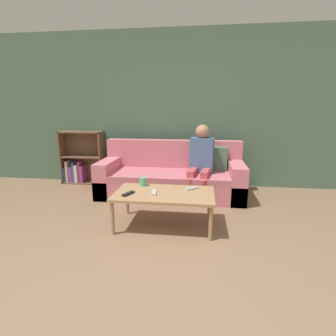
{
  "coord_description": "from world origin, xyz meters",
  "views": [
    {
      "loc": [
        0.37,
        -1.65,
        1.33
      ],
      "look_at": [
        -0.06,
        1.69,
        0.56
      ],
      "focal_mm": 28.0,
      "sensor_mm": 36.0,
      "label": 1
    }
  ],
  "objects_px": {
    "tv_remote_1": "(128,194)",
    "coffee_table": "(164,195)",
    "person_adult": "(201,157)",
    "cup_near": "(143,182)",
    "couch": "(172,178)",
    "bookshelf": "(81,162)",
    "tv_remote_0": "(154,192)",
    "tv_remote_2": "(192,189)"
  },
  "relations": [
    {
      "from": "cup_near",
      "to": "tv_remote_0",
      "type": "xyz_separation_m",
      "value": [
        0.19,
        -0.28,
        -0.04
      ]
    },
    {
      "from": "tv_remote_0",
      "to": "tv_remote_1",
      "type": "distance_m",
      "value": 0.28
    },
    {
      "from": "tv_remote_0",
      "to": "tv_remote_1",
      "type": "height_order",
      "value": "same"
    },
    {
      "from": "cup_near",
      "to": "tv_remote_2",
      "type": "xyz_separation_m",
      "value": [
        0.6,
        -0.08,
        -0.04
      ]
    },
    {
      "from": "person_adult",
      "to": "cup_near",
      "type": "bearing_deg",
      "value": -121.86
    },
    {
      "from": "bookshelf",
      "to": "tv_remote_2",
      "type": "relative_size",
      "value": 5.87
    },
    {
      "from": "bookshelf",
      "to": "cup_near",
      "type": "xyz_separation_m",
      "value": [
        1.46,
        -1.39,
        0.07
      ]
    },
    {
      "from": "person_adult",
      "to": "tv_remote_0",
      "type": "relative_size",
      "value": 6.25
    },
    {
      "from": "tv_remote_1",
      "to": "bookshelf",
      "type": "bearing_deg",
      "value": 152.35
    },
    {
      "from": "person_adult",
      "to": "tv_remote_0",
      "type": "xyz_separation_m",
      "value": [
        -0.51,
        -1.1,
        -0.21
      ]
    },
    {
      "from": "cup_near",
      "to": "tv_remote_1",
      "type": "distance_m",
      "value": 0.37
    },
    {
      "from": "couch",
      "to": "tv_remote_1",
      "type": "distance_m",
      "value": 1.31
    },
    {
      "from": "tv_remote_0",
      "to": "tv_remote_2",
      "type": "distance_m",
      "value": 0.46
    },
    {
      "from": "cup_near",
      "to": "tv_remote_2",
      "type": "relative_size",
      "value": 0.62
    },
    {
      "from": "tv_remote_1",
      "to": "coffee_table",
      "type": "bearing_deg",
      "value": 42.22
    },
    {
      "from": "couch",
      "to": "bookshelf",
      "type": "xyz_separation_m",
      "value": [
        -1.71,
        0.49,
        0.11
      ]
    },
    {
      "from": "coffee_table",
      "to": "person_adult",
      "type": "bearing_deg",
      "value": 69.1
    },
    {
      "from": "person_adult",
      "to": "cup_near",
      "type": "distance_m",
      "value": 1.09
    },
    {
      "from": "couch",
      "to": "cup_near",
      "type": "xyz_separation_m",
      "value": [
        -0.25,
        -0.9,
        0.18
      ]
    },
    {
      "from": "person_adult",
      "to": "tv_remote_2",
      "type": "distance_m",
      "value": 0.93
    },
    {
      "from": "coffee_table",
      "to": "bookshelf",
      "type": "bearing_deg",
      "value": 137.29
    },
    {
      "from": "coffee_table",
      "to": "tv_remote_1",
      "type": "height_order",
      "value": "tv_remote_1"
    },
    {
      "from": "cup_near",
      "to": "tv_remote_1",
      "type": "relative_size",
      "value": 0.57
    },
    {
      "from": "coffee_table",
      "to": "couch",
      "type": "bearing_deg",
      "value": 92.27
    },
    {
      "from": "couch",
      "to": "tv_remote_0",
      "type": "bearing_deg",
      "value": -93.11
    },
    {
      "from": "couch",
      "to": "bookshelf",
      "type": "bearing_deg",
      "value": 164.14
    },
    {
      "from": "person_adult",
      "to": "coffee_table",
      "type": "bearing_deg",
      "value": -102.21
    },
    {
      "from": "coffee_table",
      "to": "tv_remote_1",
      "type": "bearing_deg",
      "value": -161.95
    },
    {
      "from": "couch",
      "to": "tv_remote_1",
      "type": "height_order",
      "value": "couch"
    },
    {
      "from": "cup_near",
      "to": "coffee_table",
      "type": "bearing_deg",
      "value": -38.21
    },
    {
      "from": "coffee_table",
      "to": "person_adult",
      "type": "relative_size",
      "value": 1.02
    },
    {
      "from": "person_adult",
      "to": "tv_remote_2",
      "type": "height_order",
      "value": "person_adult"
    },
    {
      "from": "person_adult",
      "to": "bookshelf",
      "type": "bearing_deg",
      "value": 173.83
    },
    {
      "from": "coffee_table",
      "to": "tv_remote_0",
      "type": "bearing_deg",
      "value": -156.56
    },
    {
      "from": "couch",
      "to": "coffee_table",
      "type": "relative_size",
      "value": 1.96
    },
    {
      "from": "person_adult",
      "to": "cup_near",
      "type": "height_order",
      "value": "person_adult"
    },
    {
      "from": "tv_remote_1",
      "to": "tv_remote_2",
      "type": "distance_m",
      "value": 0.74
    },
    {
      "from": "couch",
      "to": "tv_remote_2",
      "type": "xyz_separation_m",
      "value": [
        0.35,
        -0.98,
        0.14
      ]
    },
    {
      "from": "cup_near",
      "to": "couch",
      "type": "bearing_deg",
      "value": 74.39
    },
    {
      "from": "couch",
      "to": "person_adult",
      "type": "height_order",
      "value": "person_adult"
    },
    {
      "from": "couch",
      "to": "cup_near",
      "type": "distance_m",
      "value": 0.95
    },
    {
      "from": "coffee_table",
      "to": "tv_remote_1",
      "type": "distance_m",
      "value": 0.41
    }
  ]
}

